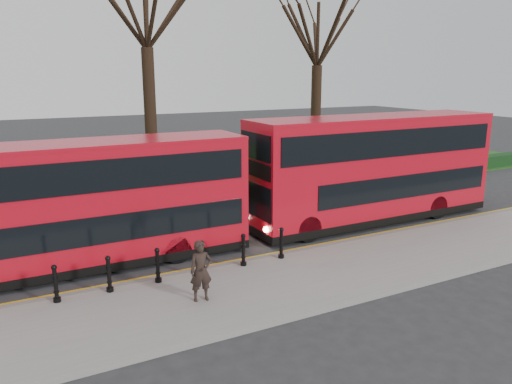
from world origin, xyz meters
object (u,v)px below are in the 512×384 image
bollard_row (180,262)px  bus_lead (90,205)px  bus_rear (373,169)px  pedestrian (201,271)px

bollard_row → bus_lead: bearing=128.4°
bus_rear → pedestrian: size_ratio=6.65×
bus_lead → bus_rear: size_ratio=0.92×
bus_lead → bus_rear: 11.37m
bollard_row → bus_rear: bearing=14.4°
bus_lead → pedestrian: bearing=-64.6°
bus_lead → bollard_row: bearing=-51.6°
bus_lead → pedestrian: size_ratio=6.11×
bollard_row → bus_rear: size_ratio=0.64×
bollard_row → pedestrian: bearing=-90.5°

